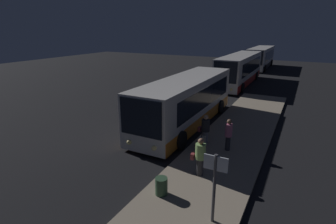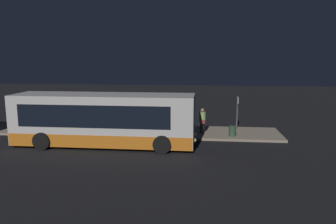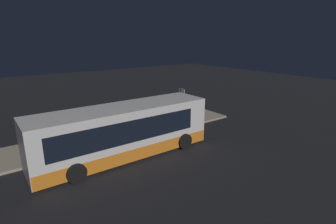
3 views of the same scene
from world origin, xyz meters
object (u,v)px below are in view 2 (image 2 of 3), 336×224
passenger_waiting (156,122)px  suitcase (165,130)px  sign_post (237,108)px  passenger_boarding (202,120)px  trash_bin (232,131)px  bus_lead (103,120)px  passenger_with_bags (161,118)px

passenger_waiting → suitcase: passenger_waiting is taller
sign_post → passenger_waiting: bearing=-157.4°
passenger_boarding → sign_post: size_ratio=0.71×
suitcase → trash_bin: (4.16, 0.08, 0.03)m
passenger_waiting → sign_post: bearing=-149.4°
bus_lead → passenger_with_bags: bearing=50.9°
passenger_with_bags → suitcase: size_ratio=1.89×
passenger_boarding → trash_bin: (1.85, -0.72, -0.52)m
suitcase → passenger_waiting: bearing=-176.5°
passenger_waiting → suitcase: size_ratio=1.88×
bus_lead → passenger_waiting: (2.68, 2.23, -0.48)m
suitcase → trash_bin: size_ratio=1.29×
passenger_with_bags → suitcase: (0.44, -1.18, -0.56)m
passenger_waiting → sign_post: (5.19, 2.16, 0.61)m
bus_lead → sign_post: 9.02m
passenger_with_bags → trash_bin: 4.77m
passenger_waiting → passenger_with_bags: 1.22m
suitcase → trash_bin: suitcase is taller
passenger_boarding → passenger_waiting: size_ratio=1.01×
bus_lead → passenger_with_bags: (2.81, 3.45, -0.45)m
suitcase → sign_post: size_ratio=0.37×
passenger_waiting → bus_lead: bearing=47.7°
passenger_boarding → sign_post: (2.32, 1.33, 0.60)m
bus_lead → sign_post: size_ratio=4.54×
passenger_boarding → passenger_with_bags: bearing=-10.3°
passenger_boarding → suitcase: size_ratio=1.91×
passenger_boarding → passenger_waiting: (-2.87, -0.83, -0.01)m
passenger_waiting → passenger_boarding: bearing=-155.9°
sign_post → bus_lead: bearing=-150.8°
passenger_with_bags → sign_post: (5.07, 0.95, 0.58)m
bus_lead → passenger_waiting: 3.52m
passenger_boarding → passenger_with_bags: size_ratio=1.01×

